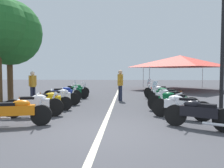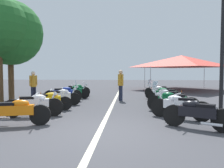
{
  "view_description": "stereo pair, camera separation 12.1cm",
  "coord_description": "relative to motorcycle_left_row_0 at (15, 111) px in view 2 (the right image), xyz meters",
  "views": [
    {
      "loc": [
        -5.89,
        -0.68,
        1.66
      ],
      "look_at": [
        4.79,
        0.0,
        1.07
      ],
      "focal_mm": 35.27,
      "sensor_mm": 36.0,
      "label": 1
    },
    {
      "loc": [
        -5.89,
        -0.8,
        1.66
      ],
      "look_at": [
        4.79,
        0.0,
        1.07
      ],
      "focal_mm": 35.27,
      "sensor_mm": 36.0,
      "label": 2
    }
  ],
  "objects": [
    {
      "name": "lane_centre_stripe",
      "position": [
        4.75,
        -2.65,
        -0.46
      ],
      "size": [
        19.18,
        0.16,
        0.01
      ],
      "primitive_type": "cube",
      "color": "beige",
      "rests_on": "ground_plane"
    },
    {
      "name": "motorcycle_right_row_2",
      "position": [
        2.66,
        -5.23,
        0.01
      ],
      "size": [
        1.11,
        1.98,
        1.02
      ],
      "rotation": [
        0.0,
        0.0,
        1.11
      ],
      "color": "black",
      "rests_on": "ground_plane"
    },
    {
      "name": "motorcycle_right_row_3",
      "position": [
        4.05,
        -5.25,
        0.02
      ],
      "size": [
        1.35,
        1.71,
        1.23
      ],
      "rotation": [
        0.0,
        0.0,
        0.92
      ],
      "color": "black",
      "rests_on": "ground_plane"
    },
    {
      "name": "event_tent",
      "position": [
        14.45,
        -8.34,
        2.19
      ],
      "size": [
        6.97,
        6.97,
        3.2
      ],
      "color": "#E54C3F",
      "rests_on": "ground_plane"
    },
    {
      "name": "motorcycle_left_row_1",
      "position": [
        1.41,
        0.02,
        0.01
      ],
      "size": [
        0.85,
        2.09,
        1.02
      ],
      "rotation": [
        0.0,
        0.0,
        -1.28
      ],
      "color": "black",
      "rests_on": "ground_plane"
    },
    {
      "name": "motorcycle_right_row_1",
      "position": [
        1.45,
        -5.24,
        0.01
      ],
      "size": [
        1.2,
        1.94,
        1.02
      ],
      "rotation": [
        0.0,
        0.0,
        1.05
      ],
      "color": "black",
      "rests_on": "ground_plane"
    },
    {
      "name": "motorcycle_right_row_5",
      "position": [
        6.75,
        -5.38,
        0.0
      ],
      "size": [
        1.31,
        1.84,
        1.01
      ],
      "rotation": [
        0.0,
        0.0,
        0.98
      ],
      "color": "black",
      "rests_on": "ground_plane"
    },
    {
      "name": "motorcycle_left_row_5",
      "position": [
        6.78,
        -0.08,
        -0.01
      ],
      "size": [
        0.93,
        1.96,
        0.99
      ],
      "rotation": [
        0.0,
        0.0,
        -1.21
      ],
      "color": "black",
      "rests_on": "ground_plane"
    },
    {
      "name": "motorcycle_left_row_4",
      "position": [
        5.48,
        0.13,
        0.02
      ],
      "size": [
        0.82,
        2.06,
        1.22
      ],
      "rotation": [
        0.0,
        0.0,
        -1.3
      ],
      "color": "black",
      "rests_on": "ground_plane"
    },
    {
      "name": "roadside_tree_0",
      "position": [
        5.98,
        3.4,
        3.45
      ],
      "size": [
        3.74,
        3.74,
        5.79
      ],
      "color": "brown",
      "rests_on": "ground_plane"
    },
    {
      "name": "motorcycle_right_row_4",
      "position": [
        5.55,
        -5.45,
        -0.01
      ],
      "size": [
        1.17,
        1.81,
        0.99
      ],
      "rotation": [
        0.0,
        0.0,
        1.03
      ],
      "color": "black",
      "rests_on": "ground_plane"
    },
    {
      "name": "traffic_cone_0",
      "position": [
        4.97,
        1.22,
        -0.17
      ],
      "size": [
        0.36,
        0.36,
        0.61
      ],
      "color": "orange",
      "rests_on": "ground_plane"
    },
    {
      "name": "motorcycle_left_row_0",
      "position": [
        0.0,
        0.0,
        0.0
      ],
      "size": [
        0.84,
        2.12,
        1.0
      ],
      "rotation": [
        0.0,
        0.0,
        -1.3
      ],
      "color": "black",
      "rests_on": "ground_plane"
    },
    {
      "name": "motorcycle_right_row_0",
      "position": [
        0.07,
        -5.43,
        0.0
      ],
      "size": [
        1.12,
        1.84,
        1.01
      ],
      "rotation": [
        0.0,
        0.0,
        1.06
      ],
      "color": "black",
      "rests_on": "ground_plane"
    },
    {
      "name": "street_lamp_twin_globe",
      "position": [
        1.99,
        -6.89,
        3.07
      ],
      "size": [
        0.32,
        1.22,
        5.21
      ],
      "color": "black",
      "rests_on": "ground_plane"
    },
    {
      "name": "ground_plane",
      "position": [
        -0.51,
        -2.65,
        -0.46
      ],
      "size": [
        80.0,
        80.0,
        0.0
      ],
      "primitive_type": "plane",
      "color": "#424247"
    },
    {
      "name": "motorcycle_right_row_6",
      "position": [
        8.08,
        -5.41,
        0.0
      ],
      "size": [
        1.09,
        1.79,
        1.2
      ],
      "rotation": [
        0.0,
        0.0,
        1.07
      ],
      "color": "black",
      "rests_on": "ground_plane"
    },
    {
      "name": "motorcycle_left_row_2",
      "position": [
        2.63,
        -0.04,
        -0.01
      ],
      "size": [
        0.89,
        2.0,
        0.98
      ],
      "rotation": [
        0.0,
        0.0,
        -1.25
      ],
      "color": "black",
      "rests_on": "ground_plane"
    },
    {
      "name": "motorcycle_left_row_6",
      "position": [
        8.24,
        0.11,
        -0.01
      ],
      "size": [
        1.0,
        1.89,
        0.99
      ],
      "rotation": [
        0.0,
        0.0,
        -1.15
      ],
      "color": "black",
      "rests_on": "ground_plane"
    },
    {
      "name": "motorcycle_left_row_3",
      "position": [
        4.13,
        -0.09,
        -0.01
      ],
      "size": [
        0.87,
        1.99,
        0.99
      ],
      "rotation": [
        0.0,
        0.0,
        -1.26
      ],
      "color": "black",
      "rests_on": "ground_plane"
    },
    {
      "name": "bystander_2",
      "position": [
        5.36,
        1.79,
        0.54
      ],
      "size": [
        0.49,
        0.32,
        1.69
      ],
      "rotation": [
        0.0,
        0.0,
        1.17
      ],
      "color": "#1E2338",
      "rests_on": "ground_plane"
    },
    {
      "name": "bystander_0",
      "position": [
        6.21,
        -3.01,
        0.59
      ],
      "size": [
        0.48,
        0.32,
        1.77
      ],
      "rotation": [
        0.0,
        0.0,
        2.06
      ],
      "color": "#1E2338",
      "rests_on": "ground_plane"
    },
    {
      "name": "traffic_cone_1",
      "position": [
        6.46,
        -6.51,
        -0.17
      ],
      "size": [
        0.36,
        0.36,
        0.61
      ],
      "color": "orange",
      "rests_on": "ground_plane"
    },
    {
      "name": "traffic_cone_2",
      "position": [
        2.85,
        1.32,
        -0.17
      ],
      "size": [
        0.36,
        0.36,
        0.61
      ],
      "color": "orange",
      "rests_on": "ground_plane"
    }
  ]
}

